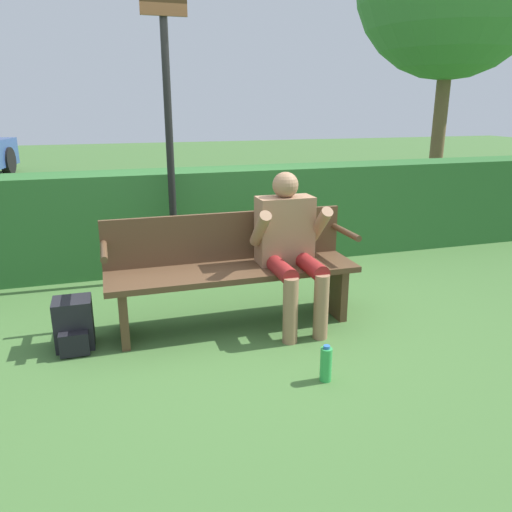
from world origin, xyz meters
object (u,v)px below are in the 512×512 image
object	(u,v)px
person_seated	(289,242)
water_bottle	(326,364)
backpack	(74,325)
signpost	(169,126)
park_bench	(232,267)

from	to	relation	value
person_seated	water_bottle	distance (m)	1.08
backpack	signpost	size ratio (longest dim) A/B	0.14
signpost	backpack	bearing A→B (deg)	-125.77
backpack	water_bottle	bearing A→B (deg)	-31.64
person_seated	water_bottle	world-z (taller)	person_seated
person_seated	signpost	bearing A→B (deg)	119.43
water_bottle	park_bench	bearing A→B (deg)	107.87
park_bench	signpost	xyz separation A→B (m)	(-0.29, 1.15, 1.03)
park_bench	backpack	xyz separation A→B (m)	(-1.19, -0.11, -0.28)
park_bench	water_bottle	world-z (taller)	park_bench
park_bench	water_bottle	size ratio (longest dim) A/B	7.96
person_seated	backpack	distance (m)	1.69
water_bottle	signpost	bearing A→B (deg)	105.86
person_seated	water_bottle	bearing A→B (deg)	-95.73
park_bench	signpost	size ratio (longest dim) A/B	0.73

